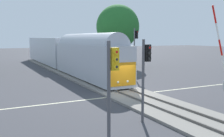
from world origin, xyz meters
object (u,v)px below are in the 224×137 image
at_px(traffic_signal_near_left, 112,77).
at_px(oak_far_right, 118,27).
at_px(traffic_signal_far_side, 135,45).
at_px(traffic_signal_median, 146,67).
at_px(commuter_train, 63,52).

relative_size(traffic_signal_near_left, oak_far_right, 0.46).
xyz_separation_m(traffic_signal_far_side, traffic_signal_median, (-8.65, -15.08, -0.81)).
height_order(commuter_train, oak_far_right, oak_far_right).
distance_m(traffic_signal_far_side, traffic_signal_median, 17.40).
distance_m(traffic_signal_near_left, oak_far_right, 33.51).
height_order(commuter_train, traffic_signal_far_side, traffic_signal_far_side).
bearing_deg(oak_far_right, commuter_train, -179.19).
bearing_deg(traffic_signal_median, oak_far_right, 65.18).
bearing_deg(commuter_train, traffic_signal_near_left, -102.14).
relative_size(traffic_signal_far_side, traffic_signal_median, 1.26).
height_order(traffic_signal_far_side, traffic_signal_near_left, traffic_signal_far_side).
bearing_deg(commuter_train, oak_far_right, 0.81).
distance_m(traffic_signal_median, traffic_signal_near_left, 4.29).
height_order(traffic_signal_median, oak_far_right, oak_far_right).
height_order(traffic_signal_near_left, oak_far_right, oak_far_right).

